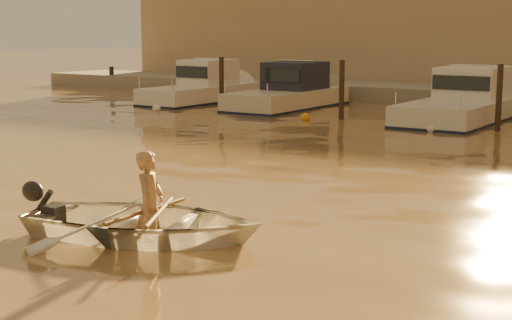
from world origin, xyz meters
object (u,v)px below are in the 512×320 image
Objects in this scene: moored_boat_0 at (200,87)px; moored_boat_2 at (467,101)px; person at (150,205)px; moored_boat_1 at (287,92)px; dinghy at (144,222)px.

moored_boat_0 is 0.80× the size of moored_boat_2.
moored_boat_1 reaches higher than person.
person reaches higher than dinghy.
moored_boat_1 is 7.06m from moored_boat_2.
dinghy is 0.43× the size of moored_boat_2.
moored_boat_0 and moored_boat_1 have the same top height.
person is 0.24× the size of moored_boat_0.
moored_boat_0 and moored_boat_2 have the same top height.
moored_boat_0 is (-12.28, 17.44, 0.37)m from dinghy.
person is at bearing -86.42° from moored_boat_2.
moored_boat_2 is (7.06, 0.00, 0.00)m from moored_boat_1.
dinghy is 0.53× the size of moored_boat_1.
moored_boat_1 is 0.81× the size of moored_boat_2.
dinghy is at bearing -86.74° from moored_boat_2.
moored_boat_0 is at bearing 17.23° from person.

